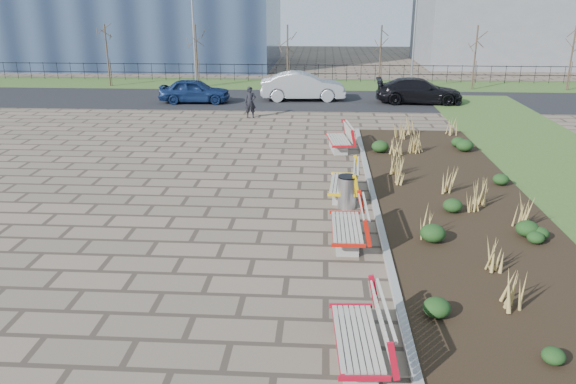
# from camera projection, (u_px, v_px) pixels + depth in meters

# --- Properties ---
(ground) EXTENTS (120.00, 120.00, 0.00)m
(ground) POSITION_uv_depth(u_px,v_px,m) (211.00, 275.00, 12.22)
(ground) COLOR #6D5B4B
(ground) RESTS_ON ground
(planting_bed) EXTENTS (4.50, 18.00, 0.10)m
(planting_bed) POSITION_uv_depth(u_px,v_px,m) (453.00, 200.00, 16.54)
(planting_bed) COLOR black
(planting_bed) RESTS_ON ground
(planting_curb) EXTENTS (0.16, 18.00, 0.15)m
(planting_curb) POSITION_uv_depth(u_px,v_px,m) (373.00, 198.00, 16.67)
(planting_curb) COLOR gray
(planting_curb) RESTS_ON ground
(grass_verge_far) EXTENTS (80.00, 5.00, 0.04)m
(grass_verge_far) POSITION_uv_depth(u_px,v_px,m) (289.00, 84.00, 38.60)
(grass_verge_far) COLOR #33511E
(grass_verge_far) RESTS_ON ground
(road) EXTENTS (80.00, 7.00, 0.02)m
(road) POSITION_uv_depth(u_px,v_px,m) (283.00, 100.00, 32.95)
(road) COLOR black
(road) RESTS_ON ground
(bench_a) EXTENTS (1.02, 2.15, 1.00)m
(bench_a) POSITION_uv_depth(u_px,v_px,m) (357.00, 334.00, 9.19)
(bench_a) COLOR red
(bench_a) RESTS_ON ground
(bench_b) EXTENTS (0.92, 2.11, 1.00)m
(bench_b) POSITION_uv_depth(u_px,v_px,m) (347.00, 225.00, 13.59)
(bench_b) COLOR red
(bench_b) RESTS_ON ground
(bench_c) EXTENTS (1.03, 2.15, 1.00)m
(bench_c) POSITION_uv_depth(u_px,v_px,m) (343.00, 181.00, 16.79)
(bench_c) COLOR yellow
(bench_c) RESTS_ON ground
(bench_d) EXTENTS (1.15, 2.19, 1.00)m
(bench_d) POSITION_uv_depth(u_px,v_px,m) (338.00, 138.00, 21.94)
(bench_d) COLOR red
(bench_d) RESTS_ON ground
(litter_bin) EXTENTS (0.53, 0.53, 0.92)m
(litter_bin) POSITION_uv_depth(u_px,v_px,m) (347.00, 192.00, 15.97)
(litter_bin) COLOR #B2B2B7
(litter_bin) RESTS_ON ground
(pedestrian) EXTENTS (0.63, 0.48, 1.55)m
(pedestrian) POSITION_uv_depth(u_px,v_px,m) (250.00, 102.00, 27.81)
(pedestrian) COLOR black
(pedestrian) RESTS_ON ground
(car_blue) EXTENTS (4.00, 1.72, 1.35)m
(car_blue) POSITION_uv_depth(u_px,v_px,m) (195.00, 91.00, 31.75)
(car_blue) COLOR #11234E
(car_blue) RESTS_ON road
(car_silver) EXTENTS (4.97, 2.03, 1.60)m
(car_silver) POSITION_uv_depth(u_px,v_px,m) (303.00, 86.00, 32.49)
(car_silver) COLOR gray
(car_silver) RESTS_ON road
(car_black) EXTENTS (4.89, 2.17, 1.39)m
(car_black) POSITION_uv_depth(u_px,v_px,m) (419.00, 91.00, 31.58)
(car_black) COLOR black
(car_black) RESTS_ON road
(tree_a) EXTENTS (1.40, 1.40, 4.00)m
(tree_a) POSITION_uv_depth(u_px,v_px,m) (107.00, 55.00, 37.22)
(tree_a) COLOR #4C3D2D
(tree_a) RESTS_ON grass_verge_far
(tree_b) EXTENTS (1.40, 1.40, 4.00)m
(tree_b) POSITION_uv_depth(u_px,v_px,m) (197.00, 56.00, 36.87)
(tree_b) COLOR #4C3D2D
(tree_b) RESTS_ON grass_verge_far
(tree_c) EXTENTS (1.40, 1.40, 4.00)m
(tree_c) POSITION_uv_depth(u_px,v_px,m) (288.00, 57.00, 36.52)
(tree_c) COLOR #4C3D2D
(tree_c) RESTS_ON grass_verge_far
(tree_d) EXTENTS (1.40, 1.40, 4.00)m
(tree_d) POSITION_uv_depth(u_px,v_px,m) (380.00, 57.00, 36.17)
(tree_d) COLOR #4C3D2D
(tree_d) RESTS_ON grass_verge_far
(tree_e) EXTENTS (1.40, 1.40, 4.00)m
(tree_e) POSITION_uv_depth(u_px,v_px,m) (475.00, 58.00, 35.81)
(tree_e) COLOR #4C3D2D
(tree_e) RESTS_ON grass_verge_far
(tree_f) EXTENTS (1.40, 1.40, 4.00)m
(tree_f) POSITION_uv_depth(u_px,v_px,m) (571.00, 58.00, 35.46)
(tree_f) COLOR #4C3D2D
(tree_f) RESTS_ON grass_verge_far
(lamp_west) EXTENTS (0.24, 0.60, 6.00)m
(lamp_west) POSITION_uv_depth(u_px,v_px,m) (194.00, 41.00, 36.07)
(lamp_west) COLOR gray
(lamp_west) RESTS_ON grass_verge_far
(lamp_east) EXTENTS (0.24, 0.60, 6.00)m
(lamp_east) POSITION_uv_depth(u_px,v_px,m) (414.00, 42.00, 35.25)
(lamp_east) COLOR gray
(lamp_east) RESTS_ON grass_verge_far
(railing_fence) EXTENTS (44.00, 0.10, 1.20)m
(railing_fence) POSITION_uv_depth(u_px,v_px,m) (290.00, 73.00, 39.81)
(railing_fence) COLOR black
(railing_fence) RESTS_ON grass_verge_far
(building_grey) EXTENTS (18.00, 12.00, 10.00)m
(building_grey) POSITION_uv_depth(u_px,v_px,m) (527.00, 6.00, 48.97)
(building_grey) COLOR slate
(building_grey) RESTS_ON ground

